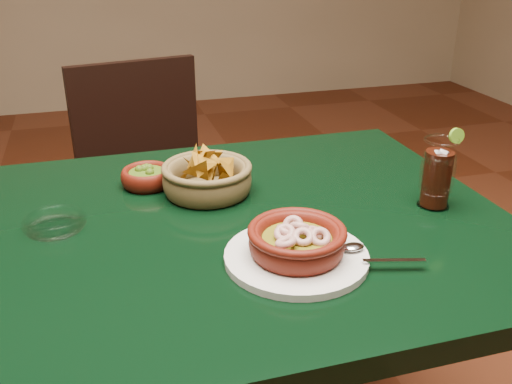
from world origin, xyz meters
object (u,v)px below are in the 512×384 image
object	(u,v)px
chip_basket	(207,178)
cola_drink	(437,174)
shrimp_plate	(297,244)
dining_table	(179,276)
dining_chair	(153,199)

from	to	relation	value
chip_basket	cola_drink	bearing A→B (deg)	-23.84
shrimp_plate	chip_basket	bearing A→B (deg)	105.73
shrimp_plate	chip_basket	distance (m)	0.30
dining_table	dining_chair	distance (m)	0.72
dining_chair	shrimp_plate	xyz separation A→B (m)	(0.14, -0.87, 0.29)
dining_table	shrimp_plate	xyz separation A→B (m)	(0.17, -0.16, 0.13)
shrimp_plate	cola_drink	xyz separation A→B (m)	(0.32, 0.11, 0.04)
dining_table	shrimp_plate	distance (m)	0.26
shrimp_plate	chip_basket	world-z (taller)	chip_basket
chip_basket	shrimp_plate	bearing A→B (deg)	-74.27
cola_drink	dining_table	bearing A→B (deg)	174.38
dining_table	chip_basket	xyz separation A→B (m)	(0.08, 0.13, 0.13)
cola_drink	shrimp_plate	bearing A→B (deg)	-160.25
dining_chair	chip_basket	world-z (taller)	dining_chair
dining_chair	shrimp_plate	world-z (taller)	dining_chair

